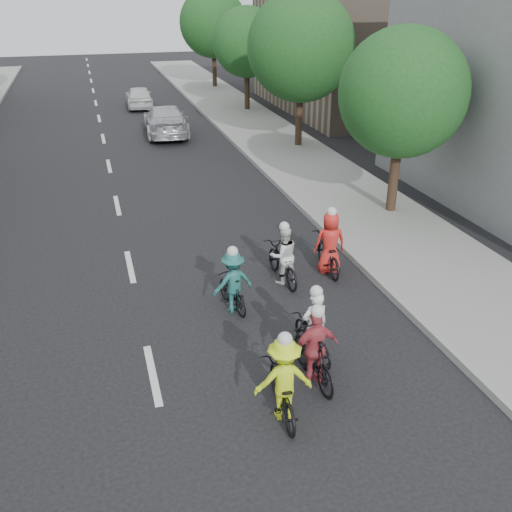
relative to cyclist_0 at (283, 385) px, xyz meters
name	(u,v)px	position (x,y,z in m)	size (l,w,h in m)	color
ground	(153,374)	(-2.10, 1.80, -0.64)	(120.00, 120.00, 0.00)	black
sidewalk_right	(329,183)	(5.90, 11.80, -0.57)	(4.00, 80.00, 0.15)	gray
curb_right	(281,187)	(3.95, 11.80, -0.55)	(0.18, 80.00, 0.18)	#999993
bldg_se	(364,40)	(13.90, 25.80, 3.36)	(10.00, 14.00, 8.00)	gray
tree_r_0	(403,93)	(6.70, 8.40, 3.32)	(4.00, 4.00, 5.97)	black
tree_r_1	(301,47)	(6.70, 17.40, 3.88)	(4.80, 4.80, 6.93)	black
tree_r_2	(247,42)	(6.70, 26.40, 3.32)	(4.00, 4.00, 5.97)	black
tree_r_3	(213,23)	(6.70, 35.40, 3.88)	(4.80, 4.80, 6.93)	black
cyclist_0	(283,385)	(0.00, 0.00, 0.00)	(1.09, 1.82, 1.76)	black
cyclist_1	(329,249)	(3.01, 5.06, 0.00)	(0.88, 1.93, 1.85)	black
cyclist_2	(233,285)	(0.06, 3.80, 0.00)	(1.07, 1.52, 1.66)	black
cyclist_3	(313,334)	(1.17, 1.51, -0.10)	(0.70, 1.64, 1.69)	black
cyclist_4	(283,260)	(1.64, 4.83, -0.04)	(0.78, 1.91, 1.68)	black
cyclist_5	(314,353)	(0.88, 0.72, 0.00)	(0.96, 1.79, 1.75)	black
follow_car_lead	(166,120)	(1.08, 21.74, 0.10)	(2.08, 5.12, 1.49)	silver
follow_car_trail	(139,97)	(0.52, 29.44, 0.02)	(1.56, 3.88, 1.32)	silver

